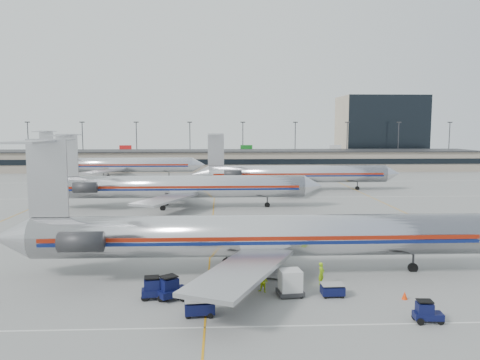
{
  "coord_description": "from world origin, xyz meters",
  "views": [
    {
      "loc": [
        1.05,
        -47.83,
        13.2
      ],
      "look_at": [
        4.45,
        29.93,
        4.5
      ],
      "focal_mm": 35.0,
      "sensor_mm": 36.0,
      "label": 1
    }
  ],
  "objects": [
    {
      "name": "uld_container",
      "position": [
        6.57,
        -12.34,
        1.06
      ],
      "size": [
        2.17,
        1.88,
        2.09
      ],
      "rotation": [
        0.0,
        0.0,
        0.13
      ],
      "color": "#2D2D30",
      "rests_on": "ground"
    },
    {
      "name": "ramp_worker_near",
      "position": [
        9.59,
        -9.83,
        0.96
      ],
      "size": [
        0.8,
        0.83,
        1.92
      ],
      "primitive_type": "imported",
      "rotation": [
        0.0,
        0.0,
        0.89
      ],
      "color": "#91CA13",
      "rests_on": "ground"
    },
    {
      "name": "light_mast_row",
      "position": [
        0.0,
        112.0,
        8.58
      ],
      "size": [
        163.6,
        0.4,
        15.28
      ],
      "color": "#38383D",
      "rests_on": "ground"
    },
    {
      "name": "ramp_worker_far",
      "position": [
        4.49,
        -11.47,
        0.87
      ],
      "size": [
        1.07,
        1.0,
        1.74
      ],
      "primitive_type": "imported",
      "rotation": [
        0.0,
        0.0,
        -0.55
      ],
      "color": "#B3D614",
      "rests_on": "ground"
    },
    {
      "name": "belt_loader",
      "position": [
        4.86,
        -7.6,
        0.57
      ],
      "size": [
        4.17,
        2.42,
        2.14
      ],
      "rotation": [
        0.0,
        0.0,
        -0.38
      ],
      "color": "gray",
      "rests_on": "ground"
    },
    {
      "name": "cart_inner",
      "position": [
        -0.42,
        -15.92,
        0.63
      ],
      "size": [
        2.22,
        1.63,
        1.19
      ],
      "rotation": [
        0.0,
        0.0,
        0.1
      ],
      "color": "#090D34",
      "rests_on": "ground"
    },
    {
      "name": "cone_right",
      "position": [
        15.31,
        -13.5,
        0.31
      ],
      "size": [
        0.51,
        0.51,
        0.62
      ],
      "primitive_type": "cone",
      "rotation": [
        0.0,
        0.0,
        -0.15
      ],
      "color": "#E93507",
      "rests_on": "ground"
    },
    {
      "name": "jet_third_row",
      "position": [
        16.64,
        50.13,
        3.52
      ],
      "size": [
        44.37,
        27.29,
        12.13
      ],
      "color": "silver",
      "rests_on": "ground"
    },
    {
      "name": "jet_second_row",
      "position": [
        -6.09,
        29.17,
        3.58
      ],
      "size": [
        47.09,
        27.73,
        12.33
      ],
      "color": "silver",
      "rests_on": "ground"
    },
    {
      "name": "terminal",
      "position": [
        0.0,
        97.97,
        3.16
      ],
      "size": [
        162.0,
        17.0,
        6.25
      ],
      "color": "gray",
      "rests_on": "ground"
    },
    {
      "name": "ground",
      "position": [
        0.0,
        0.0,
        0.0
      ],
      "size": [
        260.0,
        260.0,
        0.0
      ],
      "primitive_type": "plane",
      "color": "gray",
      "rests_on": "ground"
    },
    {
      "name": "tug_right",
      "position": [
        15.07,
        -17.83,
        0.71
      ],
      "size": [
        1.99,
        1.11,
        1.56
      ],
      "rotation": [
        0.0,
        0.0,
        -0.08
      ],
      "color": "#090D34",
      "rests_on": "ground"
    },
    {
      "name": "distant_building",
      "position": [
        62.0,
        128.0,
        12.5
      ],
      "size": [
        30.0,
        20.0,
        25.0
      ],
      "primitive_type": "cube",
      "color": "tan",
      "rests_on": "ground"
    },
    {
      "name": "apron_markings",
      "position": [
        0.0,
        10.0,
        0.01
      ],
      "size": [
        160.0,
        0.15,
        0.02
      ],
      "primitive_type": "cube",
      "color": "silver",
      "rests_on": "ground"
    },
    {
      "name": "jet_foreground",
      "position": [
        3.71,
        -6.63,
        3.59
      ],
      "size": [
        47.23,
        27.81,
        12.36
      ],
      "color": "silver",
      "rests_on": "ground"
    },
    {
      "name": "tug_left",
      "position": [
        -2.73,
        -12.75,
        0.86
      ],
      "size": [
        2.55,
        2.27,
        1.88
      ],
      "rotation": [
        0.0,
        0.0,
        0.61
      ],
      "color": "#090D34",
      "rests_on": "ground"
    },
    {
      "name": "cart_outer",
      "position": [
        9.88,
        -12.61,
        0.53
      ],
      "size": [
        1.79,
        1.24,
        1.0
      ],
      "rotation": [
        0.0,
        0.0,
        0.02
      ],
      "color": "#090D34",
      "rests_on": "ground"
    },
    {
      "name": "tug_center",
      "position": [
        -4.07,
        -12.57,
        0.81
      ],
      "size": [
        2.31,
        1.39,
        1.77
      ],
      "rotation": [
        0.0,
        0.0,
        0.14
      ],
      "color": "#090D34",
      "rests_on": "ground"
    },
    {
      "name": "jet_back_row",
      "position": [
        -26.58,
        74.85,
        3.65
      ],
      "size": [
        45.95,
        28.26,
        12.56
      ],
      "color": "silver",
      "rests_on": "ground"
    }
  ]
}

